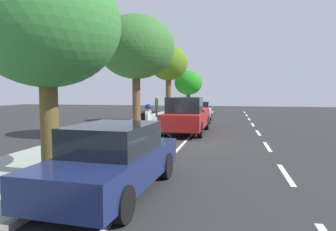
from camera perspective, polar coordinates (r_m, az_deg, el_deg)
The scene contains 15 objects.
ground at distance 13.24m, azimuth 4.49°, elevation -5.16°, with size 69.60×69.60×0.00m, color #292929.
sidewalk at distance 14.19m, azimuth -10.64°, elevation -4.28°, with size 3.73×43.50×0.14m, color #98A295.
curb_edge at distance 13.56m, azimuth -3.00°, elevation -4.61°, with size 0.16×43.50×0.14m, color gray.
lane_stripe_centre at distance 12.87m, azimuth 18.43°, elevation -5.64°, with size 0.14×44.20×0.01m.
lane_stripe_bike_edge at distance 13.28m, azimuth 3.17°, elevation -5.10°, with size 0.12×43.50×0.01m, color white.
parked_sedan_white_nearest at distance 22.29m, azimuth 5.82°, elevation 0.72°, with size 1.94×4.45×1.52m.
parked_pickup_red_second at distance 16.12m, azimuth 3.64°, elevation -0.19°, with size 2.09×5.33×1.95m.
parked_sedan_dark_blue_mid at distance 6.71m, azimuth -10.35°, elevation -8.22°, with size 2.02×4.49×1.52m.
bicycle_at_curb at distance 11.43m, azimuth -3.43°, elevation -4.86°, with size 1.70×0.46×0.73m.
cyclist_with_backpack at distance 11.82m, azimuth -3.91°, elevation -1.07°, with size 0.47×0.61×1.75m.
street_tree_near_cyclist at distance 32.12m, azimuth 3.90°, elevation 6.19°, with size 2.94×2.94×4.34m.
street_tree_mid_block at distance 22.01m, azimuth 0.09°, elevation 9.87°, with size 2.81×2.81×5.48m.
street_tree_far_end at distance 14.71m, azimuth -6.14°, elevation 12.75°, with size 3.69×3.69×5.74m.
street_tree_corner at distance 8.26m, azimuth -22.21°, elevation 15.79°, with size 3.67×3.67×5.35m.
pedestrian_on_phone at distance 24.63m, azimuth -2.18°, elevation 1.97°, with size 0.27×0.62×1.73m.
Camera 1 is at (-1.68, 12.94, 2.22)m, focal length 31.92 mm.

